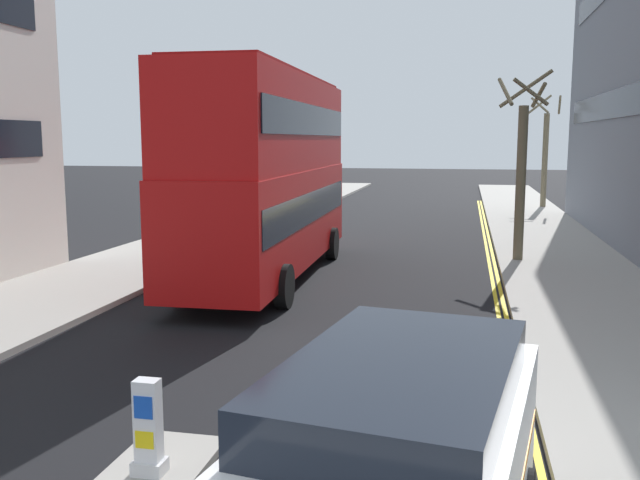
% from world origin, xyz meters
% --- Properties ---
extents(sidewalk_right, '(4.00, 80.00, 0.14)m').
position_xyz_m(sidewalk_right, '(6.50, 16.00, 0.07)').
color(sidewalk_right, '#9E9991').
rests_on(sidewalk_right, ground).
extents(sidewalk_left, '(4.00, 80.00, 0.14)m').
position_xyz_m(sidewalk_left, '(-6.50, 16.00, 0.07)').
color(sidewalk_left, '#9E9991').
rests_on(sidewalk_left, ground).
extents(kerb_line_outer, '(0.10, 56.00, 0.01)m').
position_xyz_m(kerb_line_outer, '(4.40, 14.00, 0.00)').
color(kerb_line_outer, yellow).
rests_on(kerb_line_outer, ground).
extents(kerb_line_inner, '(0.10, 56.00, 0.01)m').
position_xyz_m(kerb_line_inner, '(4.24, 14.00, 0.00)').
color(kerb_line_inner, yellow).
rests_on(kerb_line_inner, ground).
extents(traffic_island, '(1.10, 2.20, 0.10)m').
position_xyz_m(traffic_island, '(0.00, 3.96, 0.05)').
color(traffic_island, '#9E9991').
rests_on(traffic_island, ground).
extents(keep_left_bollard, '(0.36, 0.28, 1.11)m').
position_xyz_m(keep_left_bollard, '(0.00, 3.96, 0.61)').
color(keep_left_bollard, silver).
rests_on(keep_left_bollard, traffic_island).
extents(double_decker_bus_away, '(2.98, 10.86, 5.64)m').
position_xyz_m(double_decker_bus_away, '(-1.93, 15.48, 3.03)').
color(double_decker_bus_away, '#B20F0F').
rests_on(double_decker_bus_away, ground).
extents(street_tree_near, '(1.79, 1.96, 6.22)m').
position_xyz_m(street_tree_near, '(7.70, 37.39, 3.09)').
color(street_tree_near, '#6B6047').
rests_on(street_tree_near, sidewalk_right).
extents(street_tree_mid, '(1.71, 1.72, 5.90)m').
position_xyz_m(street_tree_mid, '(5.10, 19.30, 2.96)').
color(street_tree_mid, '#6B6047').
rests_on(street_tree_mid, sidewalk_right).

